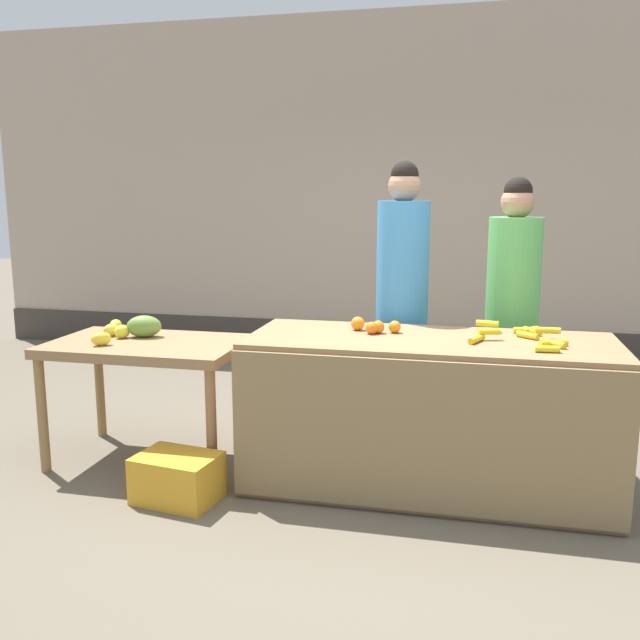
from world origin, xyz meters
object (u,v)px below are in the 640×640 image
produce_sack (304,400)px  produce_crate (177,478)px  vendor_woman_blue_shirt (402,305)px  vendor_woman_green_shirt (512,315)px

produce_sack → produce_crate: bearing=-110.5°
produce_crate → produce_sack: (0.43, 1.15, 0.13)m
vendor_woman_blue_shirt → vendor_woman_green_shirt: (0.71, 0.10, -0.05)m
vendor_woman_blue_shirt → vendor_woman_green_shirt: bearing=7.9°
vendor_woman_blue_shirt → produce_sack: (-0.67, -0.01, -0.69)m
vendor_woman_green_shirt → vendor_woman_blue_shirt: bearing=-172.1°
vendor_woman_blue_shirt → produce_sack: 0.96m
vendor_woman_green_shirt → produce_sack: size_ratio=3.41×
produce_crate → produce_sack: produce_sack is taller
vendor_woman_blue_shirt → produce_sack: size_ratio=3.60×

